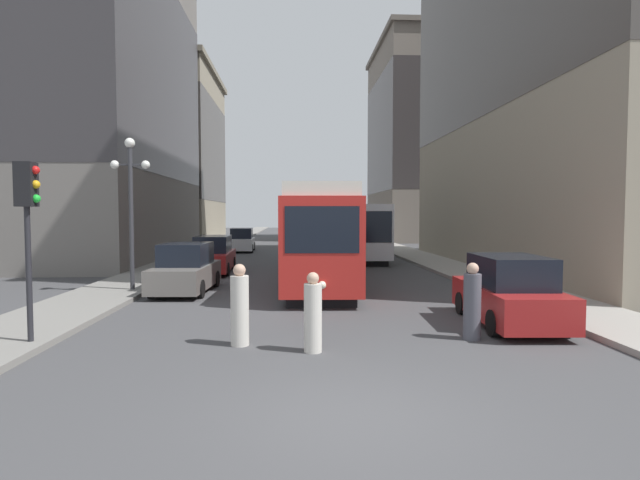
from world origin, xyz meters
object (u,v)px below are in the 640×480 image
streetcar (319,233)px  parked_car_right_far (509,293)px  transit_bus (356,228)px  lamp_post_left_near (131,190)px  parked_car_left_near (186,270)px  parked_car_left_mid (242,241)px  pedestrian_on_sidewalk (472,304)px  pedestrian_crossing_far (240,308)px  parked_car_left_far (213,255)px  traffic_light_near_left (28,204)px  pedestrian_crossing_near (313,315)px

streetcar → parked_car_right_far: size_ratio=2.84×
transit_bus → lamp_post_left_near: lamp_post_left_near is taller
parked_car_right_far → lamp_post_left_near: 13.25m
lamp_post_left_near → parked_car_left_near: bearing=6.1°
parked_car_left_mid → pedestrian_on_sidewalk: 28.79m
transit_bus → pedestrian_crossing_far: transit_bus is taller
lamp_post_left_near → parked_car_left_far: bearing=73.7°
parked_car_left_mid → lamp_post_left_near: size_ratio=0.79×
pedestrian_on_sidewalk → lamp_post_left_near: bearing=-63.3°
streetcar → pedestrian_crossing_far: bearing=-100.8°
streetcar → pedestrian_crossing_far: (-2.25, -9.89, -1.26)m
parked_car_left_mid → parked_car_right_far: bearing=-71.3°
parked_car_left_far → pedestrian_on_sidewalk: bearing=-60.9°
parked_car_right_far → pedestrian_on_sidewalk: bearing=47.2°
traffic_light_near_left → pedestrian_on_sidewalk: bearing=1.4°
traffic_light_near_left → lamp_post_left_near: 7.55m
transit_bus → traffic_light_near_left: traffic_light_near_left is taller
parked_car_right_far → lamp_post_left_near: lamp_post_left_near is taller
pedestrian_on_sidewalk → lamp_post_left_near: size_ratio=0.32×
transit_bus → parked_car_left_mid: transit_bus is taller
streetcar → transit_bus: streetcar is taller
transit_bus → lamp_post_left_near: 17.66m
pedestrian_crossing_near → parked_car_left_far: bearing=146.9°
transit_bus → parked_car_left_near: transit_bus is taller
parked_car_left_mid → parked_car_left_far: bearing=-91.6°
streetcar → pedestrian_crossing_near: (-0.65, -10.51, -1.31)m
pedestrian_crossing_near → parked_car_left_near: bearing=157.9°
parked_car_left_mid → pedestrian_on_sidewalk: (8.13, -27.62, -0.01)m
pedestrian_crossing_far → lamp_post_left_near: lamp_post_left_near is taller
streetcar → transit_bus: bearing=77.7°
pedestrian_on_sidewalk → streetcar: bearing=-99.7°
pedestrian_crossing_far → lamp_post_left_near: size_ratio=0.33×
transit_bus → parked_car_left_near: 16.41m
streetcar → lamp_post_left_near: 7.53m
streetcar → traffic_light_near_left: bearing=-122.3°
transit_bus → streetcar: bearing=-104.8°
lamp_post_left_near → pedestrian_crossing_near: bearing=-52.3°
parked_car_left_mid → parked_car_left_far: (-0.00, -13.86, 0.00)m
pedestrian_crossing_far → pedestrian_on_sidewalk: size_ratio=1.01×
lamp_post_left_near → traffic_light_near_left: bearing=-88.3°
transit_bus → pedestrian_crossing_near: (-3.71, -22.58, -1.16)m
parked_car_left_far → transit_bus: bearing=43.0°
streetcar → parked_car_right_far: (4.58, -8.16, -1.26)m
pedestrian_crossing_near → lamp_post_left_near: 10.73m
parked_car_left_near → pedestrian_crossing_far: 8.23m
parked_car_right_far → parked_car_left_far: same height
parked_car_left_far → pedestrian_crossing_far: size_ratio=2.76×
pedestrian_crossing_far → traffic_light_near_left: traffic_light_near_left is taller
streetcar → parked_car_left_mid: bearing=107.7°
streetcar → lamp_post_left_near: bearing=-159.3°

